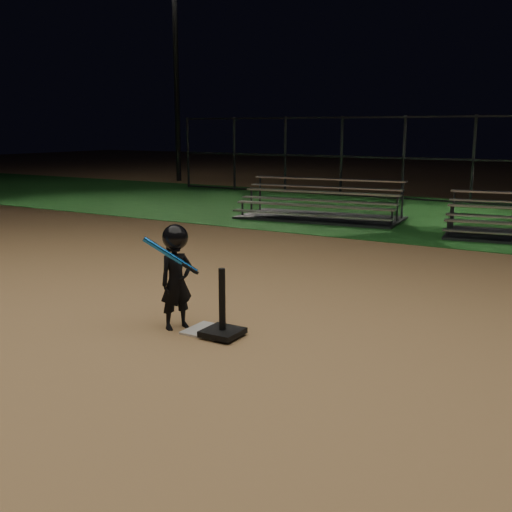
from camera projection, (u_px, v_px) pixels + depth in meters
The scene contains 8 objects.
ground at pixel (208, 332), 6.56m from camera, with size 80.00×80.00×0.00m, color tan.
grass_strip at pixel (444, 217), 14.97m from camera, with size 60.00×8.00×0.01m, color #194D19.
home_plate at pixel (208, 331), 6.56m from camera, with size 0.45×0.45×0.02m, color beige.
batting_tee at pixel (222, 323), 6.36m from camera, with size 0.38×0.38×0.71m.
child_batter at pixel (176, 274), 6.56m from camera, with size 0.48×0.58×1.14m.
bleacher_left at pixel (320, 211), 14.59m from camera, with size 3.97×2.24×0.93m.
backstop_fence at pixel (473, 160), 17.24m from camera, with size 20.08×0.08×2.50m.
light_pole_left at pixel (175, 55), 24.11m from camera, with size 0.90×0.53×8.30m.
Camera 1 is at (3.63, -5.11, 2.14)m, focal length 42.98 mm.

